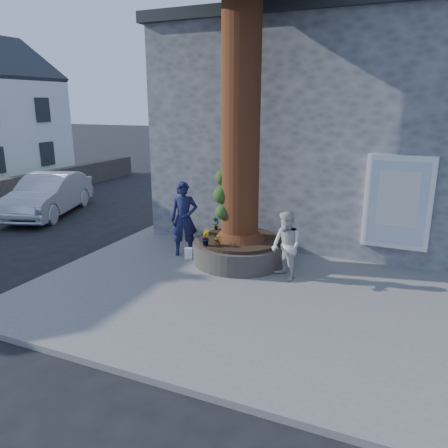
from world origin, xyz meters
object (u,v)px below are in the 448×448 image
at_px(man, 184,219).
at_px(car_silver, 49,195).
at_px(planter, 240,250).
at_px(woman, 286,246).

relative_size(man, car_silver, 0.43).
bearing_deg(planter, car_silver, 166.25).
xyz_separation_m(planter, woman, (1.36, -0.63, 0.48)).
bearing_deg(woman, car_silver, -153.99).
height_order(planter, car_silver, car_silver).
bearing_deg(planter, woman, -24.96).
bearing_deg(woman, man, -148.86).
distance_m(planter, man, 1.64).
relative_size(planter, woman, 1.49).
xyz_separation_m(man, woman, (2.86, -0.52, -0.19)).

